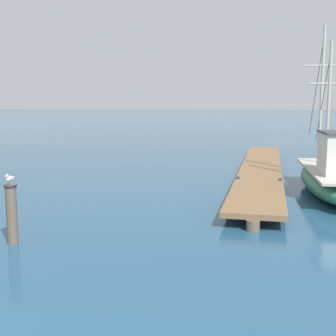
# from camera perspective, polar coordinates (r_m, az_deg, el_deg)

# --- Properties ---
(floating_dock) EXTENTS (2.36, 18.86, 0.53)m
(floating_dock) POSITION_cam_1_polar(r_m,az_deg,el_deg) (21.23, 11.76, -0.00)
(floating_dock) COLOR brown
(floating_dock) RESTS_ON ground
(fishing_boat_1) EXTENTS (1.84, 8.42, 6.42)m
(fishing_boat_1) POSITION_cam_1_polar(r_m,az_deg,el_deg) (17.45, 19.65, -0.91)
(fishing_boat_1) COLOR #337556
(fishing_boat_1) RESTS_ON ground
(mooring_piling) EXTENTS (0.30, 0.30, 1.45)m
(mooring_piling) POSITION_cam_1_polar(r_m,az_deg,el_deg) (11.45, -19.29, -5.40)
(mooring_piling) COLOR brown
(mooring_piling) RESTS_ON ground
(perched_seagull) EXTENTS (0.14, 0.38, 0.27)m
(perched_seagull) POSITION_cam_1_polar(r_m,az_deg,el_deg) (11.29, -19.48, -1.25)
(perched_seagull) COLOR gold
(perched_seagull) RESTS_ON mooring_piling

